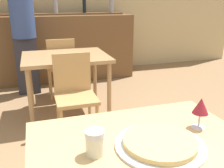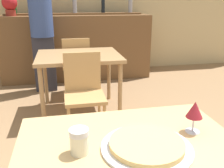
% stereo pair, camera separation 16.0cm
% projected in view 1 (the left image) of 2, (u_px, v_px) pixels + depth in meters
% --- Properties ---
extents(dining_table_near, '(1.01, 0.72, 0.76)m').
position_uv_depth(dining_table_near, '(141.00, 160.00, 1.16)').
color(dining_table_near, tan).
rests_on(dining_table_near, ground_plane).
extents(dining_table_far, '(1.00, 0.83, 0.75)m').
position_uv_depth(dining_table_far, '(66.00, 62.00, 2.99)').
color(dining_table_far, '#A87F51').
rests_on(dining_table_far, ground_plane).
extents(bar_counter, '(2.60, 0.56, 1.13)m').
position_uv_depth(bar_counter, '(59.00, 48.00, 4.42)').
color(bar_counter, brown).
rests_on(bar_counter, ground_plane).
extents(bar_back_shelf, '(2.39, 0.24, 0.34)m').
position_uv_depth(bar_back_shelf, '(55.00, 11.00, 4.34)').
color(bar_back_shelf, brown).
rests_on(bar_back_shelf, bar_counter).
extents(chair_far_side_front, '(0.40, 0.40, 0.87)m').
position_uv_depth(chair_far_side_front, '(74.00, 90.00, 2.51)').
color(chair_far_side_front, tan).
rests_on(chair_far_side_front, ground_plane).
extents(chair_far_side_back, '(0.40, 0.40, 0.87)m').
position_uv_depth(chair_far_side_back, '(61.00, 64.00, 3.57)').
color(chair_far_side_back, tan).
rests_on(chair_far_side_back, ground_plane).
extents(pizza_tray, '(0.40, 0.40, 0.04)m').
position_uv_depth(pizza_tray, '(160.00, 143.00, 1.10)').
color(pizza_tray, silver).
rests_on(pizza_tray, dining_table_near).
extents(cheese_shaker, '(0.08, 0.08, 0.11)m').
position_uv_depth(cheese_shaker, '(95.00, 143.00, 1.03)').
color(cheese_shaker, beige).
rests_on(cheese_shaker, dining_table_near).
extents(person_standing, '(0.34, 0.34, 1.78)m').
position_uv_depth(person_standing, '(24.00, 29.00, 3.61)').
color(person_standing, '#2D2D38').
rests_on(person_standing, ground_plane).
extents(wine_glass, '(0.08, 0.08, 0.16)m').
position_uv_depth(wine_glass, '(201.00, 107.00, 1.23)').
color(wine_glass, silver).
rests_on(wine_glass, dining_table_near).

